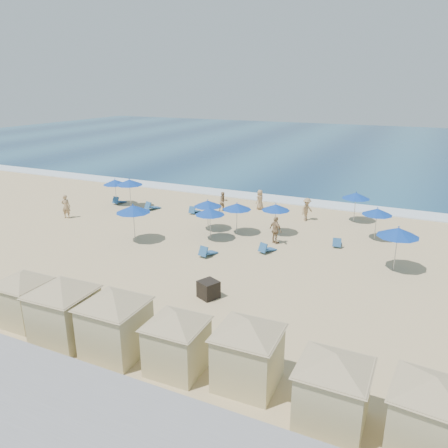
{
  "coord_description": "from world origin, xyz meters",
  "views": [
    {
      "loc": [
        12.26,
        -21.25,
        10.05
      ],
      "look_at": [
        0.79,
        3.0,
        1.38
      ],
      "focal_mm": 35.0,
      "sensor_mm": 36.0,
      "label": 1
    }
  ],
  "objects_px": {
    "beachgoer_0": "(66,206)",
    "beachgoer_4": "(260,200)",
    "umbrella_8": "(377,212)",
    "cabana_1": "(63,302)",
    "umbrella_4": "(210,212)",
    "cabana_0": "(23,291)",
    "cabana_4": "(248,344)",
    "beachgoer_2": "(276,230)",
    "umbrella_9": "(398,232)",
    "umbrella_7": "(356,196)",
    "cabana_2": "(114,315)",
    "umbrella_1": "(129,182)",
    "umbrella_0": "(115,182)",
    "umbrella_3": "(208,203)",
    "umbrella_5": "(237,206)",
    "umbrella_6": "(276,207)",
    "cabana_5": "(334,380)",
    "beachgoer_3": "(307,209)",
    "beachgoer_1": "(223,202)",
    "umbrella_2": "(133,209)",
    "cabana_6": "(432,405)",
    "trash_bin": "(208,289)",
    "cabana_3": "(177,334)"
  },
  "relations": [
    {
      "from": "umbrella_1",
      "to": "umbrella_5",
      "type": "bearing_deg",
      "value": -12.42
    },
    {
      "from": "umbrella_1",
      "to": "umbrella_8",
      "type": "distance_m",
      "value": 19.75
    },
    {
      "from": "umbrella_4",
      "to": "umbrella_6",
      "type": "bearing_deg",
      "value": 39.61
    },
    {
      "from": "beachgoer_0",
      "to": "beachgoer_4",
      "type": "height_order",
      "value": "beachgoer_0"
    },
    {
      "from": "umbrella_4",
      "to": "umbrella_5",
      "type": "bearing_deg",
      "value": 58.92
    },
    {
      "from": "cabana_5",
      "to": "beachgoer_1",
      "type": "height_order",
      "value": "cabana_5"
    },
    {
      "from": "beachgoer_3",
      "to": "beachgoer_1",
      "type": "bearing_deg",
      "value": 116.22
    },
    {
      "from": "umbrella_4",
      "to": "umbrella_7",
      "type": "relative_size",
      "value": 0.96
    },
    {
      "from": "cabana_1",
      "to": "beachgoer_3",
      "type": "distance_m",
      "value": 20.79
    },
    {
      "from": "cabana_5",
      "to": "umbrella_3",
      "type": "relative_size",
      "value": 1.93
    },
    {
      "from": "cabana_4",
      "to": "beachgoer_2",
      "type": "xyz_separation_m",
      "value": [
        -3.71,
        13.79,
        -0.67
      ]
    },
    {
      "from": "cabana_1",
      "to": "cabana_2",
      "type": "distance_m",
      "value": 2.47
    },
    {
      "from": "trash_bin",
      "to": "beachgoer_0",
      "type": "xyz_separation_m",
      "value": [
        -16.1,
        7.09,
        0.51
      ]
    },
    {
      "from": "umbrella_9",
      "to": "beachgoer_2",
      "type": "relative_size",
      "value": 1.42
    },
    {
      "from": "umbrella_0",
      "to": "umbrella_8",
      "type": "bearing_deg",
      "value": 0.72
    },
    {
      "from": "cabana_6",
      "to": "umbrella_3",
      "type": "distance_m",
      "value": 21.01
    },
    {
      "from": "umbrella_6",
      "to": "beachgoer_1",
      "type": "relative_size",
      "value": 1.37
    },
    {
      "from": "umbrella_4",
      "to": "cabana_0",
      "type": "bearing_deg",
      "value": -100.8
    },
    {
      "from": "umbrella_8",
      "to": "beachgoer_4",
      "type": "bearing_deg",
      "value": 159.07
    },
    {
      "from": "cabana_5",
      "to": "umbrella_0",
      "type": "bearing_deg",
      "value": 141.58
    },
    {
      "from": "umbrella_0",
      "to": "umbrella_3",
      "type": "bearing_deg",
      "value": -14.57
    },
    {
      "from": "umbrella_8",
      "to": "beachgoer_2",
      "type": "bearing_deg",
      "value": -148.45
    },
    {
      "from": "umbrella_5",
      "to": "umbrella_0",
      "type": "bearing_deg",
      "value": 168.38
    },
    {
      "from": "cabana_0",
      "to": "umbrella_4",
      "type": "bearing_deg",
      "value": 79.2
    },
    {
      "from": "cabana_5",
      "to": "beachgoer_3",
      "type": "xyz_separation_m",
      "value": [
        -6.24,
        20.31,
        -0.69
      ]
    },
    {
      "from": "umbrella_7",
      "to": "umbrella_9",
      "type": "relative_size",
      "value": 0.9
    },
    {
      "from": "cabana_2",
      "to": "beachgoer_2",
      "type": "distance_m",
      "value": 14.38
    },
    {
      "from": "beachgoer_1",
      "to": "beachgoer_4",
      "type": "height_order",
      "value": "beachgoer_4"
    },
    {
      "from": "trash_bin",
      "to": "beachgoer_1",
      "type": "distance_m",
      "value": 15.21
    },
    {
      "from": "umbrella_4",
      "to": "umbrella_1",
      "type": "bearing_deg",
      "value": 156.36
    },
    {
      "from": "umbrella_6",
      "to": "beachgoer_2",
      "type": "bearing_deg",
      "value": -70.43
    },
    {
      "from": "cabana_2",
      "to": "beachgoer_4",
      "type": "bearing_deg",
      "value": 96.0
    },
    {
      "from": "umbrella_9",
      "to": "umbrella_7",
      "type": "bearing_deg",
      "value": 113.29
    },
    {
      "from": "cabana_3",
      "to": "beachgoer_2",
      "type": "bearing_deg",
      "value": 94.36
    },
    {
      "from": "cabana_2",
      "to": "umbrella_2",
      "type": "bearing_deg",
      "value": 123.26
    },
    {
      "from": "cabana_0",
      "to": "umbrella_2",
      "type": "bearing_deg",
      "value": 100.34
    },
    {
      "from": "umbrella_3",
      "to": "cabana_1",
      "type": "bearing_deg",
      "value": -85.29
    },
    {
      "from": "cabana_0",
      "to": "beachgoer_3",
      "type": "height_order",
      "value": "cabana_0"
    },
    {
      "from": "umbrella_8",
      "to": "beachgoer_0",
      "type": "xyz_separation_m",
      "value": [
        -22.39,
        -5.1,
        -1.02
      ]
    },
    {
      "from": "umbrella_3",
      "to": "umbrella_4",
      "type": "relative_size",
      "value": 1.0
    },
    {
      "from": "umbrella_1",
      "to": "umbrella_7",
      "type": "height_order",
      "value": "umbrella_1"
    },
    {
      "from": "cabana_3",
      "to": "umbrella_3",
      "type": "distance_m",
      "value": 16.09
    },
    {
      "from": "cabana_6",
      "to": "umbrella_4",
      "type": "distance_m",
      "value": 19.0
    },
    {
      "from": "cabana_0",
      "to": "beachgoer_3",
      "type": "distance_m",
      "value": 21.24
    },
    {
      "from": "cabana_6",
      "to": "beachgoer_2",
      "type": "distance_m",
      "value": 17.2
    },
    {
      "from": "trash_bin",
      "to": "umbrella_8",
      "type": "distance_m",
      "value": 13.81
    },
    {
      "from": "cabana_1",
      "to": "umbrella_8",
      "type": "relative_size",
      "value": 2.07
    },
    {
      "from": "beachgoer_1",
      "to": "beachgoer_2",
      "type": "bearing_deg",
      "value": -95.17
    },
    {
      "from": "umbrella_3",
      "to": "umbrella_7",
      "type": "bearing_deg",
      "value": 35.28
    },
    {
      "from": "cabana_2",
      "to": "beachgoer_1",
      "type": "height_order",
      "value": "cabana_2"
    }
  ]
}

